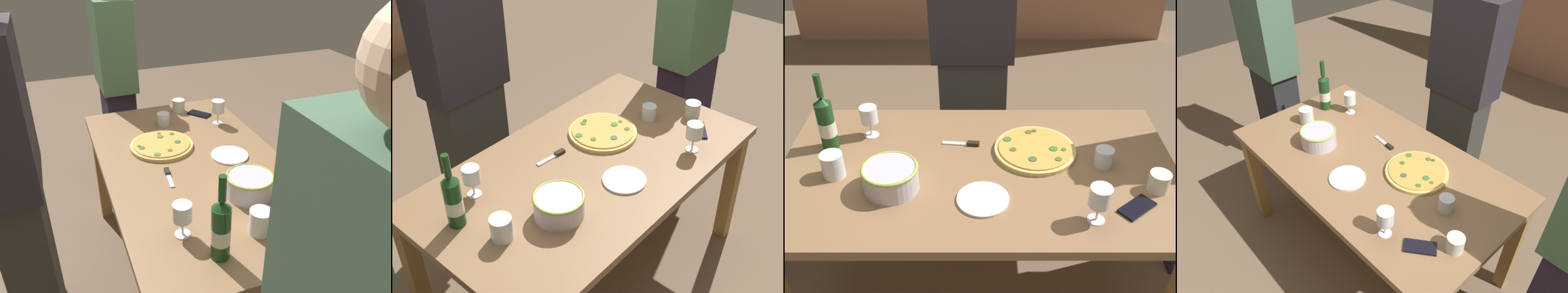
% 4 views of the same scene
% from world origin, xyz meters
% --- Properties ---
extents(ground_plane, '(8.00, 8.00, 0.00)m').
position_xyz_m(ground_plane, '(0.00, 0.00, 0.00)').
color(ground_plane, '#79614A').
extents(dining_table, '(1.60, 0.90, 0.75)m').
position_xyz_m(dining_table, '(0.00, 0.00, 0.66)').
color(dining_table, '#8E6845').
rests_on(dining_table, ground).
extents(pizza, '(0.34, 0.34, 0.03)m').
position_xyz_m(pizza, '(0.24, 0.11, 0.76)').
color(pizza, '#DBBC67').
rests_on(pizza, dining_table).
extents(serving_bowl, '(0.21, 0.21, 0.10)m').
position_xyz_m(serving_bowl, '(-0.33, -0.13, 0.81)').
color(serving_bowl, silver).
rests_on(serving_bowl, dining_table).
extents(wine_bottle, '(0.07, 0.07, 0.34)m').
position_xyz_m(wine_bottle, '(-0.63, 0.14, 0.87)').
color(wine_bottle, '#19411B').
rests_on(wine_bottle, dining_table).
extents(wine_glass_near_pizza, '(0.08, 0.08, 0.14)m').
position_xyz_m(wine_glass_near_pizza, '(-0.47, 0.23, 0.85)').
color(wine_glass_near_pizza, white).
rests_on(wine_glass_near_pizza, dining_table).
extents(wine_glass_by_bottle, '(0.08, 0.08, 0.15)m').
position_xyz_m(wine_glass_by_bottle, '(0.41, -0.30, 0.85)').
color(wine_glass_by_bottle, white).
rests_on(wine_glass_by_bottle, dining_table).
extents(cup_amber, '(0.08, 0.08, 0.08)m').
position_xyz_m(cup_amber, '(0.68, -0.14, 0.79)').
color(cup_amber, silver).
rests_on(cup_amber, dining_table).
extents(cup_ceramic, '(0.09, 0.09, 0.10)m').
position_xyz_m(cup_ceramic, '(-0.56, -0.05, 0.80)').
color(cup_ceramic, white).
rests_on(cup_ceramic, dining_table).
extents(cup_spare, '(0.07, 0.07, 0.08)m').
position_xyz_m(cup_spare, '(0.50, 0.02, 0.79)').
color(cup_spare, white).
rests_on(cup_spare, dining_table).
extents(side_plate, '(0.20, 0.20, 0.01)m').
position_xyz_m(side_plate, '(0.02, -0.20, 0.76)').
color(side_plate, white).
rests_on(side_plate, dining_table).
extents(cell_phone, '(0.16, 0.14, 0.01)m').
position_xyz_m(cell_phone, '(0.57, -0.24, 0.76)').
color(cell_phone, black).
rests_on(cell_phone, dining_table).
extents(pizza_knife, '(0.16, 0.04, 0.02)m').
position_xyz_m(pizza_knife, '(-0.05, 0.16, 0.76)').
color(pizza_knife, silver).
rests_on(pizza_knife, dining_table).
extents(person_host, '(0.45, 0.24, 1.64)m').
position_xyz_m(person_host, '(1.15, 0.18, 0.83)').
color(person_host, '#251C30').
rests_on(person_host, ground).
extents(person_guest_left, '(0.43, 0.24, 1.74)m').
position_xyz_m(person_guest_left, '(-0.03, 0.83, 0.89)').
color(person_guest_left, '#333431').
rests_on(person_guest_left, ground).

